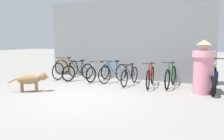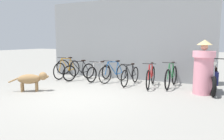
{
  "view_description": "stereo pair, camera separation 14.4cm",
  "coord_description": "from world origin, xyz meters",
  "px_view_note": "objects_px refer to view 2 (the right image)",
  "views": [
    {
      "loc": [
        3.39,
        -5.06,
        1.59
      ],
      "look_at": [
        0.46,
        1.39,
        0.65
      ],
      "focal_mm": 35.0,
      "sensor_mm": 36.0,
      "label": 1
    },
    {
      "loc": [
        3.52,
        -5.0,
        1.59
      ],
      "look_at": [
        0.46,
        1.39,
        0.65
      ],
      "focal_mm": 35.0,
      "sensor_mm": 36.0,
      "label": 2
    }
  ],
  "objects_px": {
    "bicycle_6": "(171,77)",
    "motorcycle": "(212,79)",
    "stray_dog": "(32,79)",
    "person_in_robes": "(203,68)",
    "bicycle_0": "(67,69)",
    "bicycle_3": "(114,73)",
    "bicycle_4": "(130,76)",
    "bicycle_5": "(151,77)",
    "bicycle_2": "(99,73)",
    "spare_tire_left": "(63,67)",
    "bicycle_1": "(79,72)"
  },
  "relations": [
    {
      "from": "stray_dog",
      "to": "bicycle_0",
      "type": "bearing_deg",
      "value": 68.51
    },
    {
      "from": "bicycle_6",
      "to": "spare_tire_left",
      "type": "distance_m",
      "value": 5.26
    },
    {
      "from": "bicycle_2",
      "to": "bicycle_5",
      "type": "distance_m",
      "value": 2.21
    },
    {
      "from": "bicycle_5",
      "to": "spare_tire_left",
      "type": "relative_size",
      "value": 2.44
    },
    {
      "from": "bicycle_0",
      "to": "bicycle_6",
      "type": "height_order",
      "value": "bicycle_0"
    },
    {
      "from": "spare_tire_left",
      "to": "bicycle_5",
      "type": "bearing_deg",
      "value": -11.65
    },
    {
      "from": "bicycle_3",
      "to": "bicycle_4",
      "type": "distance_m",
      "value": 0.77
    },
    {
      "from": "bicycle_4",
      "to": "bicycle_5",
      "type": "bearing_deg",
      "value": 88.37
    },
    {
      "from": "bicycle_2",
      "to": "bicycle_3",
      "type": "xyz_separation_m",
      "value": [
        0.66,
        -0.01,
        0.03
      ]
    },
    {
      "from": "bicycle_4",
      "to": "spare_tire_left",
      "type": "xyz_separation_m",
      "value": [
        -3.77,
        0.89,
        0.03
      ]
    },
    {
      "from": "bicycle_2",
      "to": "bicycle_5",
      "type": "bearing_deg",
      "value": 91.43
    },
    {
      "from": "bicycle_6",
      "to": "motorcycle",
      "type": "bearing_deg",
      "value": 82.25
    },
    {
      "from": "bicycle_1",
      "to": "bicycle_5",
      "type": "bearing_deg",
      "value": 107.17
    },
    {
      "from": "stray_dog",
      "to": "person_in_robes",
      "type": "xyz_separation_m",
      "value": [
        4.91,
        1.96,
        0.4
      ]
    },
    {
      "from": "motorcycle",
      "to": "bicycle_0",
      "type": "bearing_deg",
      "value": -97.42
    },
    {
      "from": "motorcycle",
      "to": "spare_tire_left",
      "type": "bearing_deg",
      "value": -103.42
    },
    {
      "from": "bicycle_5",
      "to": "person_in_robes",
      "type": "bearing_deg",
      "value": 71.11
    },
    {
      "from": "bicycle_0",
      "to": "bicycle_2",
      "type": "bearing_deg",
      "value": 94.53
    },
    {
      "from": "bicycle_4",
      "to": "person_in_robes",
      "type": "height_order",
      "value": "person_in_robes"
    },
    {
      "from": "bicycle_4",
      "to": "bicycle_5",
      "type": "xyz_separation_m",
      "value": [
        0.78,
        -0.05,
        0.02
      ]
    },
    {
      "from": "bicycle_4",
      "to": "person_in_robes",
      "type": "bearing_deg",
      "value": 82.19
    },
    {
      "from": "bicycle_5",
      "to": "stray_dog",
      "type": "relative_size",
      "value": 1.62
    },
    {
      "from": "bicycle_2",
      "to": "spare_tire_left",
      "type": "bearing_deg",
      "value": -98.72
    },
    {
      "from": "bicycle_0",
      "to": "stray_dog",
      "type": "bearing_deg",
      "value": 16.2
    },
    {
      "from": "bicycle_0",
      "to": "person_in_robes",
      "type": "xyz_separation_m",
      "value": [
        5.47,
        -0.6,
        0.42
      ]
    },
    {
      "from": "bicycle_2",
      "to": "bicycle_4",
      "type": "xyz_separation_m",
      "value": [
        1.41,
        -0.2,
        -0.0
      ]
    },
    {
      "from": "bicycle_1",
      "to": "stray_dog",
      "type": "xyz_separation_m",
      "value": [
        -0.17,
        -2.4,
        0.06
      ]
    },
    {
      "from": "bicycle_1",
      "to": "stray_dog",
      "type": "height_order",
      "value": "bicycle_1"
    },
    {
      "from": "bicycle_0",
      "to": "person_in_robes",
      "type": "bearing_deg",
      "value": 87.6
    },
    {
      "from": "bicycle_2",
      "to": "bicycle_0",
      "type": "bearing_deg",
      "value": -81.57
    },
    {
      "from": "bicycle_0",
      "to": "bicycle_3",
      "type": "bearing_deg",
      "value": 94.11
    },
    {
      "from": "bicycle_1",
      "to": "bicycle_4",
      "type": "bearing_deg",
      "value": 107.95
    },
    {
      "from": "bicycle_0",
      "to": "bicycle_5",
      "type": "relative_size",
      "value": 0.97
    },
    {
      "from": "bicycle_2",
      "to": "spare_tire_left",
      "type": "relative_size",
      "value": 2.22
    },
    {
      "from": "bicycle_3",
      "to": "stray_dog",
      "type": "bearing_deg",
      "value": -14.55
    },
    {
      "from": "bicycle_4",
      "to": "motorcycle",
      "type": "xyz_separation_m",
      "value": [
        2.74,
        -0.03,
        0.1
      ]
    },
    {
      "from": "bicycle_0",
      "to": "bicycle_2",
      "type": "relative_size",
      "value": 1.06
    },
    {
      "from": "bicycle_0",
      "to": "bicycle_4",
      "type": "height_order",
      "value": "bicycle_0"
    },
    {
      "from": "bicycle_0",
      "to": "bicycle_3",
      "type": "relative_size",
      "value": 1.09
    },
    {
      "from": "stray_dog",
      "to": "person_in_robes",
      "type": "height_order",
      "value": "person_in_robes"
    },
    {
      "from": "motorcycle",
      "to": "bicycle_1",
      "type": "bearing_deg",
      "value": -95.89
    },
    {
      "from": "person_in_robes",
      "to": "bicycle_1",
      "type": "bearing_deg",
      "value": 26.56
    },
    {
      "from": "bicycle_0",
      "to": "person_in_robes",
      "type": "distance_m",
      "value": 5.52
    },
    {
      "from": "bicycle_2",
      "to": "stray_dog",
      "type": "distance_m",
      "value": 2.77
    },
    {
      "from": "bicycle_3",
      "to": "bicycle_6",
      "type": "distance_m",
      "value": 2.19
    },
    {
      "from": "bicycle_0",
      "to": "bicycle_3",
      "type": "xyz_separation_m",
      "value": [
        2.24,
        0.01,
        -0.02
      ]
    },
    {
      "from": "stray_dog",
      "to": "bicycle_4",
      "type": "bearing_deg",
      "value": 10.61
    },
    {
      "from": "bicycle_3",
      "to": "bicycle_1",
      "type": "bearing_deg",
      "value": -64.93
    },
    {
      "from": "bicycle_3",
      "to": "motorcycle",
      "type": "relative_size",
      "value": 0.84
    },
    {
      "from": "bicycle_0",
      "to": "bicycle_4",
      "type": "xyz_separation_m",
      "value": [
        2.99,
        -0.18,
        -0.05
      ]
    }
  ]
}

